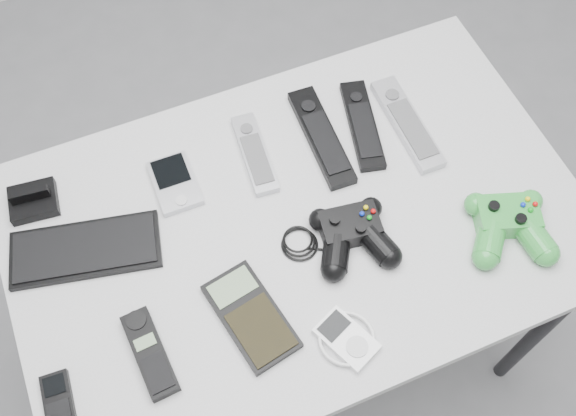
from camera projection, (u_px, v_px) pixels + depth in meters
name	position (u px, v px, depth m)	size (l,w,h in m)	color
floor	(281.00, 381.00, 1.86)	(3.50, 3.50, 0.00)	slate
desk	(297.00, 236.00, 1.34)	(1.09, 0.70, 0.73)	#A8A8AB
pda_keyboard	(85.00, 249.00, 1.24)	(0.28, 0.12, 0.02)	black
dock_bracket	(31.00, 198.00, 1.28)	(0.09, 0.08, 0.05)	black
pda	(175.00, 183.00, 1.31)	(0.08, 0.13, 0.02)	#AFB0B6
remote_silver_a	(255.00, 153.00, 1.34)	(0.05, 0.19, 0.02)	#AFB0B6
remote_black_a	(321.00, 136.00, 1.36)	(0.06, 0.24, 0.02)	black
remote_black_b	(362.00, 125.00, 1.38)	(0.05, 0.22, 0.02)	black
remote_silver_b	(407.00, 123.00, 1.38)	(0.05, 0.24, 0.02)	#B2B2B9
mobile_phone	(58.00, 403.00, 1.11)	(0.05, 0.10, 0.02)	black
cordless_handset	(150.00, 353.00, 1.15)	(0.05, 0.16, 0.02)	black
calculator	(251.00, 316.00, 1.18)	(0.10, 0.19, 0.02)	black
mp3_player	(347.00, 339.00, 1.16)	(0.10, 0.11, 0.02)	white
controller_black	(352.00, 233.00, 1.24)	(0.26, 0.16, 0.05)	black
controller_green	(509.00, 223.00, 1.25)	(0.16, 0.17, 0.05)	#217B2C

